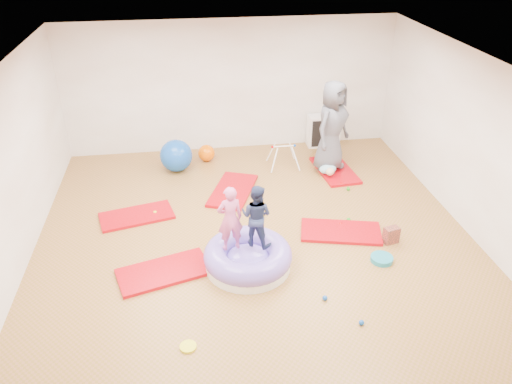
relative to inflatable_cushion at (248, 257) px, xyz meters
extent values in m
cube|color=#9A643C|center=(0.22, 0.35, -0.16)|extent=(7.00, 8.00, 0.01)
cube|color=silver|center=(0.22, 0.35, 2.64)|extent=(7.00, 8.00, 0.01)
cube|color=white|center=(0.22, 4.35, 1.24)|extent=(7.00, 0.01, 2.80)
cube|color=white|center=(-3.28, 0.35, 1.24)|extent=(0.01, 8.00, 2.80)
cube|color=white|center=(3.72, 0.35, 1.24)|extent=(0.01, 8.00, 2.80)
cube|color=#B50A1E|center=(-1.24, 0.01, -0.13)|extent=(1.46, 1.00, 0.06)
cube|color=#B50A1E|center=(-1.73, 1.64, -0.14)|extent=(1.35, 0.89, 0.05)
cube|color=#B50A1E|center=(0.02, 2.29, -0.13)|extent=(1.11, 1.49, 0.06)
cube|color=#B50A1E|center=(1.64, 0.65, -0.13)|extent=(1.42, 0.95, 0.05)
cube|color=#B50A1E|center=(2.17, 2.83, -0.13)|extent=(0.77, 1.36, 0.05)
cylinder|color=white|center=(0.00, 0.00, -0.09)|extent=(1.28, 1.28, 0.14)
torus|color=#755DCD|center=(0.00, 0.00, 0.04)|extent=(1.32, 1.32, 0.35)
ellipsoid|color=#755DCD|center=(0.00, 0.00, -0.04)|extent=(0.70, 0.70, 0.32)
imported|color=#D25992|center=(-0.24, 0.04, 0.73)|extent=(0.41, 0.30, 1.02)
imported|color=navy|center=(0.14, 0.10, 0.71)|extent=(0.60, 0.56, 0.97)
imported|color=#4E4F59|center=(2.05, 2.90, 0.80)|extent=(1.05, 1.02, 1.82)
ellipsoid|color=#93CEE4|center=(1.96, 2.66, -0.01)|extent=(0.34, 0.22, 0.20)
sphere|color=beige|center=(1.96, 2.50, 0.01)|extent=(0.16, 0.16, 0.16)
sphere|color=green|center=(2.20, 2.02, -0.13)|extent=(0.07, 0.07, 0.07)
sphere|color=#F4F520|center=(-1.42, 1.69, -0.13)|extent=(0.07, 0.07, 0.07)
sphere|color=#114BB1|center=(0.94, -0.89, -0.13)|extent=(0.07, 0.07, 0.07)
sphere|color=#C00507|center=(2.12, 2.22, -0.13)|extent=(0.07, 0.07, 0.07)
sphere|color=#C00507|center=(1.69, 0.85, -0.13)|extent=(0.07, 0.07, 0.07)
sphere|color=#114BB1|center=(1.29, -1.42, -0.13)|extent=(0.07, 0.07, 0.07)
sphere|color=green|center=(1.87, 0.97, -0.13)|extent=(0.07, 0.07, 0.07)
sphere|color=#F4F520|center=(0.44, 1.36, -0.13)|extent=(0.07, 0.07, 0.07)
sphere|color=#114BB1|center=(-1.02, 3.36, 0.17)|extent=(0.66, 0.66, 0.66)
sphere|color=#F86200|center=(-0.39, 3.72, 0.01)|extent=(0.35, 0.35, 0.35)
cylinder|color=white|center=(0.94, 3.00, 0.09)|extent=(0.18, 0.18, 0.48)
cylinder|color=white|center=(0.94, 3.40, 0.09)|extent=(0.18, 0.18, 0.48)
cylinder|color=white|center=(1.39, 3.00, 0.09)|extent=(0.18, 0.18, 0.48)
cylinder|color=white|center=(1.39, 3.40, 0.09)|extent=(0.18, 0.18, 0.48)
cylinder|color=white|center=(1.16, 3.20, 0.30)|extent=(0.46, 0.03, 0.03)
sphere|color=#C00507|center=(0.93, 3.20, 0.30)|extent=(0.06, 0.06, 0.06)
sphere|color=#114BB1|center=(1.39, 3.20, 0.30)|extent=(0.06, 0.06, 0.06)
cube|color=white|center=(2.26, 4.15, 0.19)|extent=(0.71, 0.34, 0.71)
cube|color=black|center=(2.26, 3.98, 0.19)|extent=(0.61, 0.02, 0.61)
cube|color=white|center=(2.26, 4.10, 0.19)|extent=(0.02, 0.24, 0.62)
cube|color=white|center=(2.26, 4.10, 0.19)|extent=(0.62, 0.24, 0.02)
cylinder|color=teal|center=(2.03, -0.17, -0.12)|extent=(0.34, 0.34, 0.08)
cube|color=#BD442D|center=(2.35, 0.28, -0.02)|extent=(0.26, 0.20, 0.27)
cylinder|color=#F4F520|center=(-0.93, -1.48, -0.15)|extent=(0.21, 0.21, 0.03)
camera|label=1|loc=(-0.75, -5.91, 4.50)|focal=35.00mm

